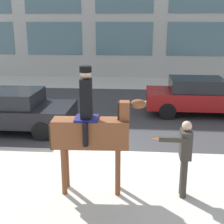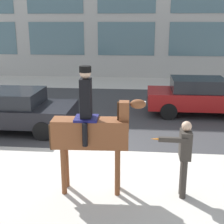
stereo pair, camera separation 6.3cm
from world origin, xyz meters
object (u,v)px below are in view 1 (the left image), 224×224
object	(u,v)px
pedestrian_bystander	(184,153)
street_car_far_lane	(198,96)
mounted_horse_lead	(92,130)
street_car_near_lane	(12,109)

from	to	relation	value
pedestrian_bystander	street_car_far_lane	distance (m)	6.39
mounted_horse_lead	pedestrian_bystander	size ratio (longest dim) A/B	1.64
mounted_horse_lead	street_car_far_lane	bearing A→B (deg)	59.44
mounted_horse_lead	street_car_far_lane	distance (m)	7.03
pedestrian_bystander	mounted_horse_lead	bearing A→B (deg)	-0.36
street_car_near_lane	street_car_far_lane	distance (m)	6.99
pedestrian_bystander	street_car_far_lane	bearing A→B (deg)	-101.32
mounted_horse_lead	pedestrian_bystander	bearing A→B (deg)	-4.25
street_car_near_lane	street_car_far_lane	world-z (taller)	street_car_far_lane
street_car_far_lane	mounted_horse_lead	bearing A→B (deg)	-117.88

